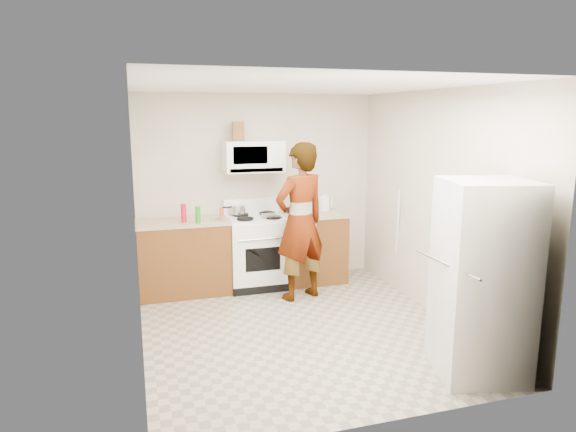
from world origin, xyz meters
name	(u,v)px	position (x,y,z in m)	size (l,w,h in m)	color
floor	(299,328)	(0.00, 0.00, 0.00)	(3.60, 3.60, 0.00)	gray
back_wall	(258,189)	(0.00, 1.79, 1.25)	(3.20, 0.02, 2.50)	beige
right_wall	(436,205)	(1.59, 0.00, 1.25)	(0.02, 3.60, 2.50)	beige
cabinet_left	(184,258)	(-1.04, 1.49, 0.45)	(1.12, 0.62, 0.90)	brown
counter_left	(183,222)	(-1.04, 1.49, 0.92)	(1.14, 0.64, 0.04)	tan
cabinet_right	(313,248)	(0.68, 1.49, 0.45)	(0.80, 0.62, 0.90)	brown
counter_right	(313,214)	(0.68, 1.49, 0.92)	(0.82, 0.64, 0.04)	tan
gas_range	(257,250)	(-0.10, 1.48, 0.49)	(0.76, 0.65, 1.13)	white
microwave	(253,156)	(-0.10, 1.61, 1.70)	(0.76, 0.38, 0.40)	white
person	(300,222)	(0.30, 0.89, 0.96)	(0.70, 0.46, 1.91)	tan
fridge	(482,279)	(1.19, -1.35, 0.85)	(0.70, 0.70, 1.70)	silver
kettle	(324,203)	(0.90, 1.65, 1.03)	(0.15, 0.15, 0.19)	white
jug	(238,131)	(-0.29, 1.62, 2.02)	(0.14, 0.14, 0.24)	brown
saucepan	(238,210)	(-0.31, 1.65, 1.01)	(0.20, 0.20, 0.11)	silver
tray	(272,216)	(0.07, 1.37, 0.96)	(0.25, 0.16, 0.05)	silver
bottle_spray	(184,213)	(-1.03, 1.39, 1.05)	(0.07, 0.07, 0.23)	red
bottle_hot_sauce	(221,213)	(-0.56, 1.44, 1.01)	(0.05, 0.05, 0.15)	#DE4218
bottle_green_cap	(198,215)	(-0.87, 1.29, 1.04)	(0.06, 0.06, 0.20)	#207C16
pot_lid	(221,219)	(-0.58, 1.40, 0.94)	(0.27, 0.27, 0.01)	silver
broom	(397,239)	(1.59, 0.84, 0.67)	(0.03, 0.03, 1.33)	silver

